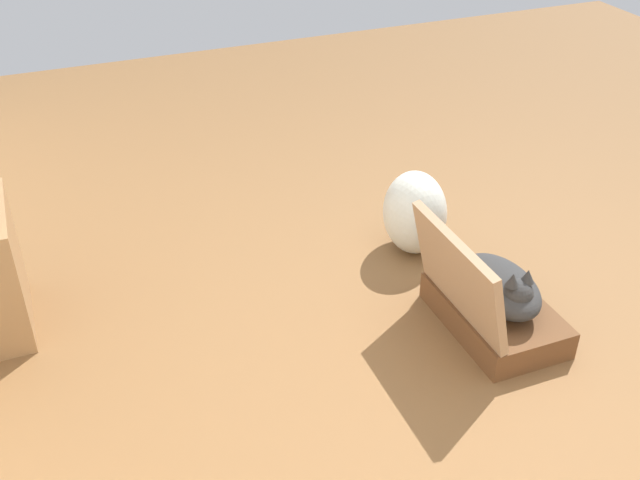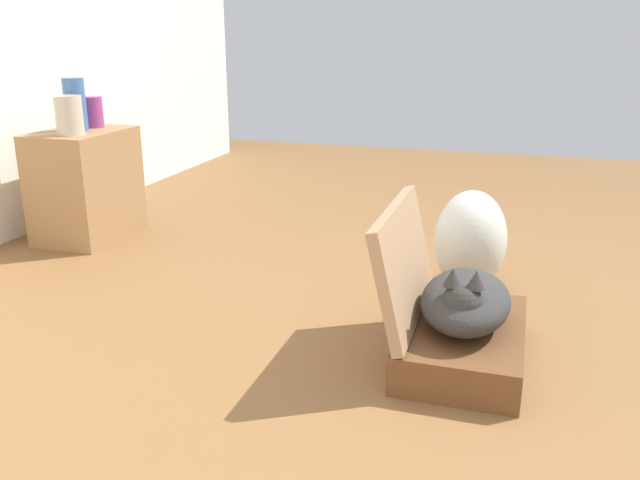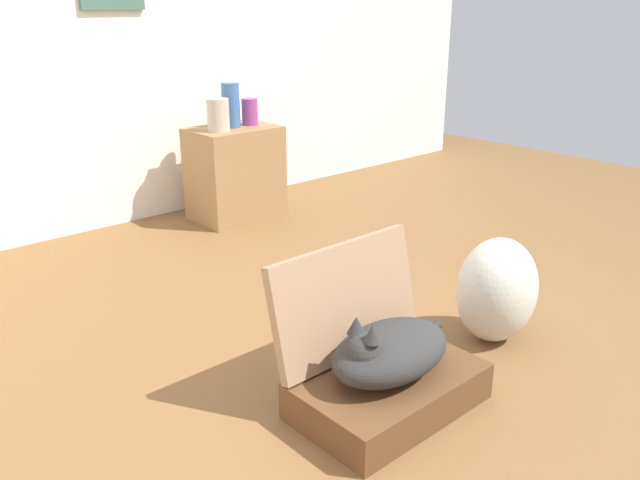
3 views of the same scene
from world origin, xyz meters
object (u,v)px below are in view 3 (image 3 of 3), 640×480
suitcase_base (389,391)px  side_table (235,173)px  cat (388,351)px  plastic_bag_white (497,290)px  vase_round (231,105)px  vase_short (250,112)px  vase_tall (218,115)px

suitcase_base → side_table: bearing=68.3°
cat → plastic_bag_white: 0.66m
plastic_bag_white → side_table: size_ratio=0.75×
cat → side_table: bearing=68.0°
suitcase_base → vase_round: vase_round is taller
plastic_bag_white → vase_short: 2.01m
plastic_bag_white → vase_tall: (0.01, 1.90, 0.44)m
side_table → plastic_bag_white: bearing=-94.1°
suitcase_base → vase_tall: 2.13m
suitcase_base → cat: bearing=178.0°
vase_tall → vase_short: size_ratio=1.19×
vase_short → vase_round: 0.14m
vase_short → suitcase_base: bearing=-114.8°
cat → side_table: (0.80, 1.99, 0.06)m
plastic_bag_white → vase_short: bearing=82.2°
side_table → vase_tall: (-0.13, -0.05, 0.37)m
vase_tall → vase_short: 0.26m
vase_short → side_table: bearing=-178.7°
suitcase_base → cat: (-0.01, 0.00, 0.15)m
plastic_bag_white → side_table: 1.95m
cat → plastic_bag_white: (0.66, 0.04, -0.01)m
vase_tall → side_table: bearing=19.6°
suitcase_base → cat: size_ratio=1.16×
cat → vase_round: (0.80, 2.00, 0.47)m
plastic_bag_white → vase_round: size_ratio=1.61×
side_table → vase_round: bearing=90.0°
cat → side_table: 2.14m
suitcase_base → vase_short: vase_short is taller
plastic_bag_white → vase_round: bearing=86.0°
cat → vase_round: size_ratio=2.02×
suitcase_base → vase_round: 2.23m
cat → side_table: size_ratio=0.94×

